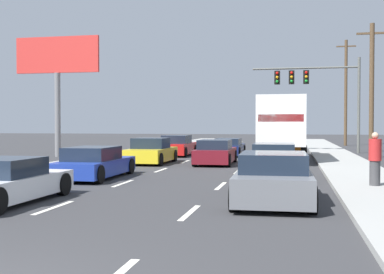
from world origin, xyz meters
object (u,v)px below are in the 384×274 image
at_px(car_maroon, 216,153).
at_px(utility_pole_mid, 372,89).
at_px(car_yellow, 151,152).
at_px(pedestrian_mid_block, 375,159).
at_px(car_blue, 94,164).
at_px(traffic_signal_mast, 309,83).
at_px(car_navy, 229,148).
at_px(car_gray, 274,179).
at_px(roadside_billboard, 57,68).
at_px(car_red, 177,146).
at_px(utility_pole_far, 346,91).
at_px(box_truck, 282,124).
at_px(car_white, 4,183).
at_px(car_tan, 274,162).

height_order(car_maroon, utility_pole_mid, utility_pole_mid).
relative_size(car_yellow, pedestrian_mid_block, 2.50).
relative_size(car_blue, traffic_signal_mast, 0.60).
distance_m(car_navy, pedestrian_mid_block, 16.75).
distance_m(car_gray, roadside_billboard, 21.39).
bearing_deg(car_maroon, car_navy, 91.62).
bearing_deg(car_navy, car_maroon, -88.38).
bearing_deg(utility_pole_mid, car_gray, -105.81).
height_order(car_blue, roadside_billboard, roadside_billboard).
bearing_deg(car_maroon, car_red, 119.05).
distance_m(car_navy, utility_pole_far, 19.79).
xyz_separation_m(car_yellow, box_truck, (6.63, 3.65, 1.45)).
relative_size(car_blue, roadside_billboard, 0.60).
distance_m(car_white, car_maroon, 13.66).
xyz_separation_m(car_yellow, car_maroon, (3.39, 0.07, -0.01)).
relative_size(box_truck, utility_pole_far, 0.90).
height_order(car_yellow, utility_pole_mid, utility_pole_mid).
bearing_deg(car_red, car_yellow, -89.24).
xyz_separation_m(car_red, car_gray, (6.82, -17.87, -0.00)).
bearing_deg(car_tan, car_blue, -165.27).
xyz_separation_m(box_truck, utility_pole_mid, (5.23, 2.90, 2.14)).
xyz_separation_m(box_truck, pedestrian_mid_block, (3.09, -12.20, -1.07)).
distance_m(car_blue, car_gray, 8.15).
height_order(car_white, utility_pole_mid, utility_pole_mid).
bearing_deg(utility_pole_far, car_blue, -111.55).
height_order(roadside_billboard, pedestrian_mid_block, roadside_billboard).
height_order(car_red, car_white, car_red).
bearing_deg(traffic_signal_mast, utility_pole_mid, -55.11).
relative_size(car_red, utility_pole_far, 0.44).
bearing_deg(utility_pole_far, pedestrian_mid_block, -94.26).
xyz_separation_m(car_yellow, roadside_billboard, (-7.21, 3.90, 4.97)).
height_order(car_blue, box_truck, box_truck).
xyz_separation_m(car_blue, car_gray, (6.87, -4.39, 0.05)).
distance_m(car_red, traffic_signal_mast, 10.87).
height_order(car_red, utility_pole_mid, utility_pole_mid).
height_order(box_truck, car_tan, box_truck).
bearing_deg(utility_pole_mid, car_tan, -114.06).
bearing_deg(car_yellow, car_navy, 65.05).
height_order(car_red, traffic_signal_mast, traffic_signal_mast).
bearing_deg(car_white, car_maroon, 75.26).
bearing_deg(car_white, car_tan, 49.45).
bearing_deg(car_maroon, car_blue, -115.95).
distance_m(car_blue, car_tan, 6.88).
distance_m(car_navy, roadside_billboard, 11.93).
bearing_deg(traffic_signal_mast, car_maroon, -113.40).
distance_m(car_white, utility_pole_mid, 23.32).
relative_size(car_white, box_truck, 0.48).
height_order(car_red, box_truck, box_truck).
relative_size(car_yellow, car_maroon, 0.97).
relative_size(car_navy, traffic_signal_mast, 0.59).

